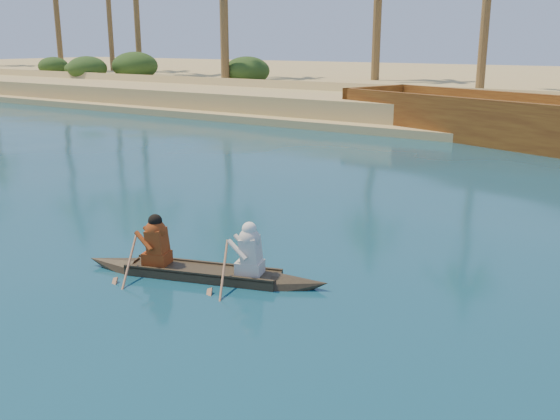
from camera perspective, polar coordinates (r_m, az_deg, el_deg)
The scene contains 4 objects.
sandy_embankment at distance 52.08m, azimuth 17.36°, elevation 10.70°, with size 150.00×51.00×1.50m.
shrub_cluster at distance 37.58m, azimuth 10.52°, elevation 10.66°, with size 100.00×6.00×2.40m, color #263D16, non-canonical shape.
canoe at distance 11.03m, azimuth -7.10°, elevation -4.96°, with size 4.48×1.93×1.24m.
barge_mid at distance 28.20m, azimuth 18.15°, elevation 7.82°, with size 13.64×8.10×2.16m.
Camera 1 is at (14.82, -2.91, 4.02)m, focal length 40.00 mm.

